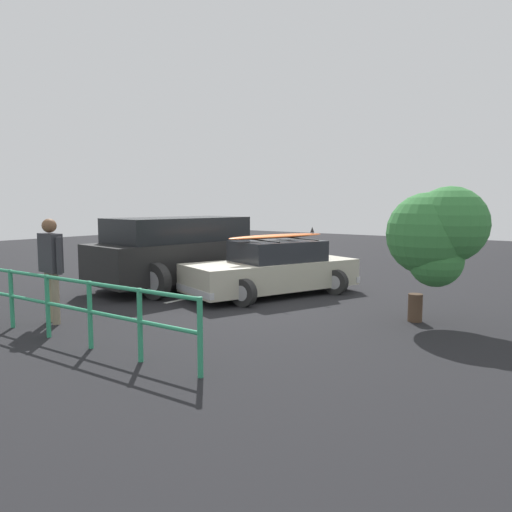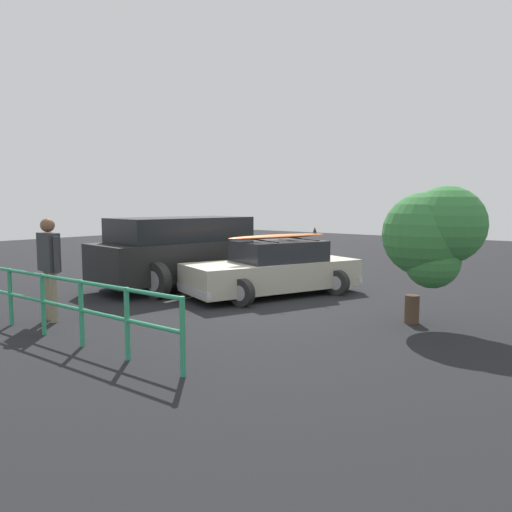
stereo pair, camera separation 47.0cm
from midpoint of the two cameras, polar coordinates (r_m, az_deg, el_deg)
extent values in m
cube|color=black|center=(10.81, 2.19, -5.26)|extent=(44.00, 44.00, 0.02)
cube|color=silver|center=(12.35, -1.49, -3.77)|extent=(0.12, 4.39, 0.00)
cube|color=#B7B29E|center=(11.52, 3.08, -2.15)|extent=(2.82, 4.34, 0.62)
cube|color=#23262B|center=(11.54, 3.76, 0.58)|extent=(1.94, 2.29, 0.47)
cube|color=silver|center=(10.58, -5.92, -3.94)|extent=(1.53, 0.62, 0.14)
cube|color=silver|center=(12.75, 10.52, -2.30)|extent=(1.53, 0.62, 0.14)
cylinder|color=black|center=(10.22, -0.31, -4.21)|extent=(0.57, 0.18, 0.57)
cylinder|color=#99999E|center=(10.22, -0.31, -4.21)|extent=(0.32, 0.19, 0.32)
cylinder|color=black|center=(11.60, -4.30, -3.00)|extent=(0.57, 0.18, 0.57)
cylinder|color=#99999E|center=(11.60, -4.30, -3.00)|extent=(0.32, 0.19, 0.32)
cylinder|color=black|center=(11.68, 10.40, -3.01)|extent=(0.57, 0.18, 0.57)
cylinder|color=#99999E|center=(11.68, 10.40, -3.01)|extent=(0.32, 0.19, 0.32)
cylinder|color=black|center=(12.90, 5.75, -2.08)|extent=(0.57, 0.18, 0.57)
cylinder|color=#99999E|center=(12.90, 5.75, -2.08)|extent=(0.32, 0.19, 0.32)
cylinder|color=black|center=(11.23, 1.52, 1.84)|extent=(1.55, 0.57, 0.03)
cylinder|color=black|center=(11.83, 5.91, 2.03)|extent=(1.55, 0.57, 0.03)
ellipsoid|color=orange|center=(11.61, 3.80, 2.27)|extent=(1.16, 2.80, 0.09)
cone|color=black|center=(12.33, 7.83, 2.98)|extent=(0.10, 0.10, 0.14)
cube|color=black|center=(12.66, -7.45, -0.31)|extent=(2.31, 4.59, 0.90)
cube|color=black|center=(12.60, -7.50, 3.06)|extent=(2.05, 3.61, 0.59)
cylinder|color=black|center=(14.12, 0.13, 0.81)|extent=(0.75, 0.27, 0.73)
cylinder|color=black|center=(11.22, -10.16, -2.78)|extent=(0.81, 0.22, 0.81)
cylinder|color=#99999E|center=(11.22, -10.16, -2.78)|extent=(0.45, 0.23, 0.45)
cylinder|color=black|center=(12.77, -14.65, -1.81)|extent=(0.81, 0.22, 0.81)
cylinder|color=#99999E|center=(12.77, -14.65, -1.81)|extent=(0.45, 0.23, 0.45)
cylinder|color=black|center=(12.83, -0.25, -1.57)|extent=(0.81, 0.22, 0.81)
cylinder|color=#99999E|center=(12.83, -0.25, -1.57)|extent=(0.45, 0.23, 0.45)
cylinder|color=black|center=(14.21, -5.28, -0.85)|extent=(0.81, 0.22, 0.81)
cylinder|color=#99999E|center=(14.21, -5.28, -0.85)|extent=(0.45, 0.23, 0.45)
cylinder|color=gray|center=(9.48, -20.82, -4.41)|extent=(0.13, 0.13, 0.91)
cylinder|color=gray|center=(9.70, -21.43, -4.20)|extent=(0.13, 0.13, 0.91)
cube|color=#333338|center=(9.49, -21.32, 0.42)|extent=(0.55, 0.25, 0.68)
sphere|color=brown|center=(9.46, -21.43, 3.29)|extent=(0.25, 0.25, 0.25)
cylinder|color=#333338|center=(9.21, -20.51, 0.12)|extent=(0.09, 0.09, 0.64)
cylinder|color=#333338|center=(9.78, -22.06, 0.38)|extent=(0.09, 0.09, 0.64)
cylinder|color=#2D9366|center=(6.16, -6.20, -9.18)|extent=(0.07, 0.07, 0.99)
cylinder|color=#2D9366|center=(6.92, -12.62, -7.59)|extent=(0.07, 0.07, 0.99)
cylinder|color=#2D9366|center=(7.74, -17.69, -6.27)|extent=(0.07, 0.07, 0.99)
cylinder|color=#2D9366|center=(8.62, -21.73, -5.17)|extent=(0.07, 0.07, 0.99)
cylinder|color=#2D9366|center=(9.54, -25.00, -4.26)|extent=(0.07, 0.07, 0.99)
cylinder|color=#2D9366|center=(9.01, -23.58, -1.75)|extent=(7.42, 0.33, 0.06)
cylinder|color=#2D9366|center=(9.07, -23.46, -4.38)|extent=(7.42, 0.33, 0.06)
cylinder|color=#4C3828|center=(9.33, 18.79, -5.77)|extent=(0.25, 0.25, 0.50)
sphere|color=#387F3D|center=(9.08, 18.95, 2.09)|extent=(0.95, 0.95, 0.95)
sphere|color=#387F3D|center=(9.06, 22.34, 3.31)|extent=(1.31, 1.31, 1.31)
sphere|color=#387F3D|center=(9.02, 20.91, -0.51)|extent=(0.94, 0.94, 0.94)
sphere|color=#387F3D|center=(9.09, 20.17, 2.34)|extent=(1.45, 1.45, 1.45)
camera|label=1|loc=(0.24, -88.77, 0.13)|focal=35.00mm
camera|label=2|loc=(0.24, 91.23, -0.13)|focal=35.00mm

